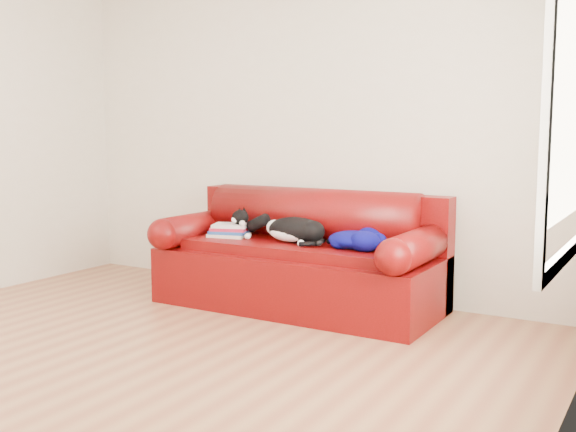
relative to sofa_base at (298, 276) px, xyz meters
name	(u,v)px	position (x,y,z in m)	size (l,w,h in m)	color
ground	(138,360)	(-0.21, -1.49, -0.24)	(4.50, 4.50, 0.00)	brown
room_shell	(149,65)	(-0.08, -1.48, 1.43)	(4.52, 4.02, 2.61)	beige
sofa_base	(298,276)	(0.00, 0.00, 0.00)	(2.10, 0.90, 0.50)	#430602
sofa_back	(313,232)	(0.00, 0.24, 0.30)	(2.10, 1.01, 0.88)	#430602
book_stack	(230,230)	(-0.57, -0.06, 0.31)	(0.33, 0.28, 0.10)	beige
cat	(295,230)	(0.00, -0.06, 0.35)	(0.64, 0.31, 0.24)	black
blanket	(357,239)	(0.49, -0.03, 0.32)	(0.48, 0.46, 0.14)	#060244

